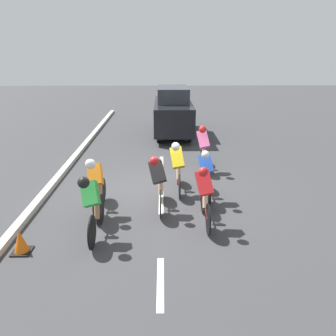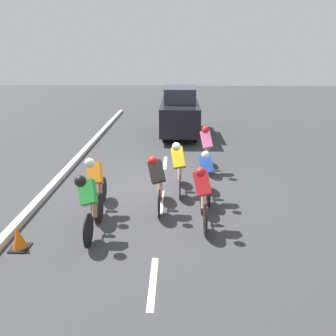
{
  "view_description": "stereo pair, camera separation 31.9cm",
  "coord_description": "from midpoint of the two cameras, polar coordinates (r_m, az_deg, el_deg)",
  "views": [
    {
      "loc": [
        -0.06,
        8.38,
        3.76
      ],
      "look_at": [
        -0.18,
        0.55,
        0.95
      ],
      "focal_mm": 35.0,
      "sensor_mm": 36.0,
      "label": 1
    },
    {
      "loc": [
        -0.38,
        8.38,
        3.76
      ],
      "look_at": [
        -0.18,
        0.55,
        0.95
      ],
      "focal_mm": 35.0,
      "sensor_mm": 36.0,
      "label": 2
    }
  ],
  "objects": [
    {
      "name": "ground_plane",
      "position": [
        9.19,
        -0.05,
        -4.42
      ],
      "size": [
        60.0,
        60.0,
        0.0
      ],
      "primitive_type": "plane",
      "color": "#38383A"
    },
    {
      "name": "lane_stripe_near",
      "position": [
        5.97,
        -1.03,
        -19.29
      ],
      "size": [
        0.12,
        1.4,
        0.01
      ],
      "primitive_type": "cube",
      "color": "white",
      "rests_on": "ground"
    },
    {
      "name": "lane_stripe_mid",
      "position": [
        8.69,
        -0.15,
        -5.88
      ],
      "size": [
        0.12,
        1.4,
        0.01
      ],
      "primitive_type": "cube",
      "color": "white",
      "rests_on": "ground"
    },
    {
      "name": "lane_stripe_far",
      "position": [
        11.66,
        0.28,
        0.94
      ],
      "size": [
        0.12,
        1.4,
        0.01
      ],
      "primitive_type": "cube",
      "color": "white",
      "rests_on": "ground"
    },
    {
      "name": "curb",
      "position": [
        9.31,
        -20.32,
        -4.94
      ],
      "size": [
        0.2,
        26.79,
        0.14
      ],
      "primitive_type": "cube",
      "color": "#B7B2A8",
      "rests_on": "ground"
    },
    {
      "name": "cyclist_green",
      "position": [
        7.02,
        -12.2,
        -5.89
      ],
      "size": [
        0.44,
        1.71,
        1.47
      ],
      "color": "black",
      "rests_on": "ground"
    },
    {
      "name": "cyclist_blue",
      "position": [
        8.64,
        7.76,
        -0.95
      ],
      "size": [
        0.42,
        1.68,
        1.42
      ],
      "color": "black",
      "rests_on": "ground"
    },
    {
      "name": "cyclist_black",
      "position": [
        7.96,
        -0.64,
        -2.31
      ],
      "size": [
        0.46,
        1.66,
        1.48
      ],
      "color": "black",
      "rests_on": "ground"
    },
    {
      "name": "cyclist_pink",
      "position": [
        10.76,
        7.59,
        3.7
      ],
      "size": [
        0.44,
        1.73,
        1.55
      ],
      "color": "black",
      "rests_on": "ground"
    },
    {
      "name": "cyclist_orange",
      "position": [
        8.06,
        -11.29,
        -2.39
      ],
      "size": [
        0.41,
        1.61,
        1.46
      ],
      "color": "black",
      "rests_on": "ground"
    },
    {
      "name": "cyclist_yellow",
      "position": [
        8.99,
        2.87,
        0.49
      ],
      "size": [
        0.42,
        1.64,
        1.51
      ],
      "color": "black",
      "rests_on": "ground"
    },
    {
      "name": "cyclist_red",
      "position": [
        7.35,
        7.3,
        -4.52
      ],
      "size": [
        0.44,
        1.7,
        1.47
      ],
      "color": "black",
      "rests_on": "ground"
    },
    {
      "name": "support_car",
      "position": [
        15.5,
        2.61,
        9.82
      ],
      "size": [
        1.7,
        4.36,
        2.19
      ],
      "color": "black",
      "rests_on": "ground"
    },
    {
      "name": "traffic_cone",
      "position": [
        7.25,
        -23.44,
        -11.19
      ],
      "size": [
        0.36,
        0.36,
        0.49
      ],
      "color": "black",
      "rests_on": "ground"
    }
  ]
}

